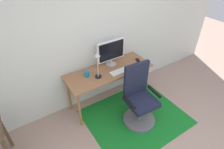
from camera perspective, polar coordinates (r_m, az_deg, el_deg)
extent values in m
cube|color=silver|center=(3.17, -4.72, 12.63)|extent=(6.00, 0.10, 2.60)
cube|color=#147224|center=(3.41, 7.23, -12.78)|extent=(1.66, 1.40, 0.01)
cube|color=#956340|center=(3.19, -0.93, 1.14)|extent=(1.53, 0.56, 0.03)
cylinder|color=#9A6438|center=(3.05, -10.01, -10.81)|extent=(0.04, 0.04, 0.71)
cylinder|color=#9A6438|center=(3.63, 10.46, -1.93)|extent=(0.04, 0.04, 0.71)
cylinder|color=#9A6438|center=(3.36, -13.19, -6.02)|extent=(0.04, 0.04, 0.71)
cylinder|color=#9A6438|center=(3.89, 6.16, 1.45)|extent=(0.04, 0.04, 0.71)
cylinder|color=#B2B2B7|center=(3.34, -0.30, 3.32)|extent=(0.18, 0.18, 0.01)
cylinder|color=#B2B2B7|center=(3.31, -0.31, 4.02)|extent=(0.04, 0.04, 0.08)
cube|color=white|center=(3.20, -0.32, 7.45)|extent=(0.53, 0.04, 0.37)
cube|color=black|center=(3.18, -0.12, 7.31)|extent=(0.49, 0.00, 0.33)
cube|color=white|center=(3.16, 3.06, 1.24)|extent=(0.43, 0.13, 0.02)
ellipsoid|color=black|center=(3.31, 7.76, 2.83)|extent=(0.06, 0.10, 0.03)
cylinder|color=#1B6C96|center=(3.04, -7.81, 0.24)|extent=(0.08, 0.08, 0.10)
cube|color=black|center=(3.47, 8.00, 4.33)|extent=(0.12, 0.16, 0.01)
cylinder|color=black|center=(3.03, -4.25, -0.62)|extent=(0.11, 0.11, 0.01)
cylinder|color=beige|center=(2.92, -4.42, 2.47)|extent=(0.02, 0.02, 0.38)
cone|color=beige|center=(2.80, -4.63, 6.19)|extent=(0.10, 0.10, 0.06)
cylinder|color=slate|center=(3.35, 8.36, -13.59)|extent=(0.55, 0.55, 0.05)
cylinder|color=slate|center=(3.19, 8.69, -11.15)|extent=(0.06, 0.06, 0.37)
cube|color=#191E33|center=(3.03, 9.07, -8.26)|extent=(0.48, 0.48, 0.08)
cube|color=#191E33|center=(2.93, 7.44, -1.37)|extent=(0.43, 0.09, 0.58)
cube|color=black|center=(2.85, 5.27, -8.42)|extent=(0.06, 0.32, 0.03)
cube|color=black|center=(3.09, 12.94, -5.16)|extent=(0.06, 0.32, 0.03)
cube|color=brown|center=(3.17, -30.09, -15.07)|extent=(0.04, 0.04, 0.67)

